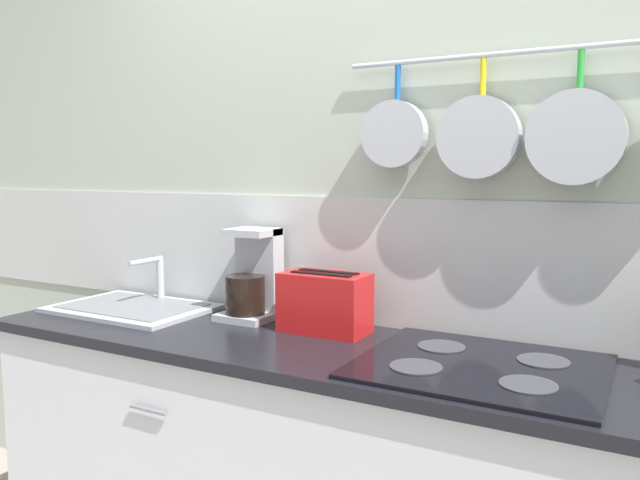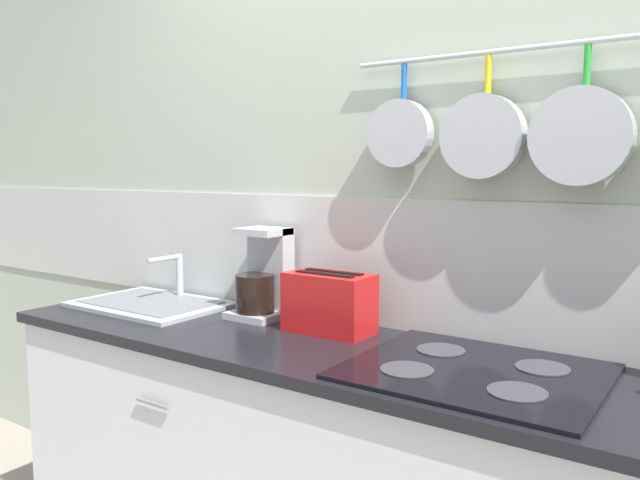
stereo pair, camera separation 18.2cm
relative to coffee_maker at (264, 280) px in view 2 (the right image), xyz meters
name	(u,v)px [view 2 (the right image)]	position (x,y,z in m)	size (l,w,h in m)	color
wall_back	(453,215)	(0.65, 0.14, 0.25)	(7.20, 0.16, 2.60)	#B2BCA8
countertop	(402,366)	(0.64, -0.19, -0.15)	(2.85, 0.57, 0.03)	black
sink_basin	(152,302)	(-0.46, -0.11, -0.12)	(0.57, 0.40, 0.18)	#B7BABF
coffee_maker	(264,280)	(0.00, 0.00, 0.00)	(0.18, 0.20, 0.31)	#B7BABF
toaster	(329,303)	(0.31, -0.05, -0.03)	(0.29, 0.15, 0.19)	red
cooktop	(475,371)	(0.85, -0.18, -0.12)	(0.62, 0.53, 0.01)	black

